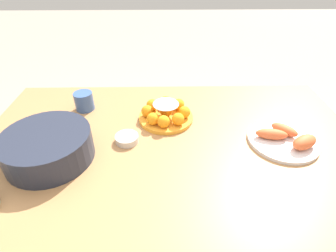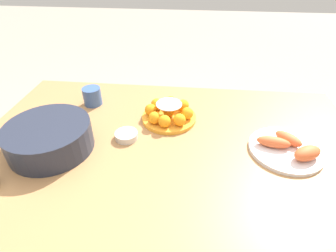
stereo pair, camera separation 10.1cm
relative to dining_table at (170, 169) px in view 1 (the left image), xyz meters
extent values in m
cylinder|color=#A87547|center=(-0.69, -0.47, -0.31)|extent=(0.06, 0.06, 0.73)
cylinder|color=#A87547|center=(0.69, -0.47, -0.31)|extent=(0.06, 0.06, 0.73)
cube|color=#A87547|center=(0.00, 0.00, 0.07)|extent=(1.48, 1.03, 0.03)
cylinder|color=gold|center=(0.01, -0.21, 0.09)|extent=(0.23, 0.23, 0.02)
sphere|color=orange|center=(0.09, -0.21, 0.13)|extent=(0.05, 0.05, 0.05)
sphere|color=orange|center=(0.07, -0.16, 0.13)|extent=(0.05, 0.05, 0.05)
sphere|color=orange|center=(0.02, -0.14, 0.13)|extent=(0.05, 0.05, 0.05)
sphere|color=orange|center=(-0.03, -0.15, 0.13)|extent=(0.05, 0.05, 0.05)
sphere|color=orange|center=(-0.06, -0.20, 0.13)|extent=(0.05, 0.05, 0.05)
sphere|color=orange|center=(-0.04, -0.27, 0.13)|extent=(0.05, 0.05, 0.05)
sphere|color=orange|center=(0.01, -0.29, 0.13)|extent=(0.05, 0.05, 0.05)
sphere|color=orange|center=(0.07, -0.26, 0.13)|extent=(0.05, 0.05, 0.05)
ellipsoid|color=white|center=(0.01, -0.21, 0.16)|extent=(0.11, 0.11, 0.02)
sphere|color=orange|center=(0.01, -0.21, 0.13)|extent=(0.05, 0.05, 0.05)
cylinder|color=#232838|center=(0.42, 0.02, 0.14)|extent=(0.30, 0.30, 0.10)
cylinder|color=brown|center=(0.42, 0.02, 0.18)|extent=(0.25, 0.25, 0.01)
cylinder|color=beige|center=(0.16, -0.06, 0.10)|extent=(0.09, 0.09, 0.03)
cylinder|color=#B26623|center=(0.16, -0.06, 0.11)|extent=(0.07, 0.07, 0.01)
cylinder|color=silver|center=(-0.43, -0.05, 0.09)|extent=(0.26, 0.26, 0.01)
ellipsoid|color=#E06033|center=(-0.38, -0.06, 0.12)|extent=(0.12, 0.06, 0.04)
ellipsoid|color=#E06033|center=(-0.48, 0.00, 0.12)|extent=(0.12, 0.10, 0.05)
ellipsoid|color=#E06033|center=(-0.44, -0.08, 0.12)|extent=(0.11, 0.10, 0.04)
cylinder|color=#38568E|center=(0.38, -0.30, 0.13)|extent=(0.08, 0.08, 0.08)
camera|label=1|loc=(0.02, 0.72, 0.72)|focal=28.00mm
camera|label=2|loc=(-0.08, 0.71, 0.72)|focal=28.00mm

